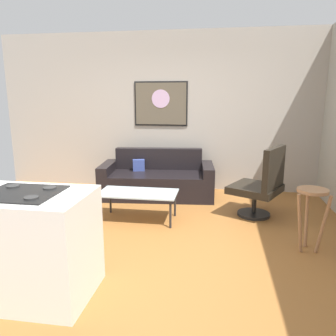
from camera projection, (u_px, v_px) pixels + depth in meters
The scene contains 7 objects.
ground at pixel (141, 243), 3.88m from camera, with size 6.40×6.40×0.04m, color #985F2D.
back_wall at pixel (171, 112), 5.92m from camera, with size 6.40×0.05×2.80m, color #A9A095.
couch at pixel (157, 181), 5.60m from camera, with size 1.95×1.00×0.78m.
coffee_table at pixel (138, 194), 4.48m from camera, with size 1.06×0.53×0.40m.
armchair at pixel (262, 184), 4.57m from camera, with size 0.86×0.87×1.01m.
bar_stool at pixel (312, 204), 3.53m from camera, with size 0.37×0.37×0.71m.
wall_painting at pixel (161, 104), 5.87m from camera, with size 0.96×0.03×0.78m.
Camera 1 is at (0.87, -3.51, 1.68)m, focal length 35.01 mm.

